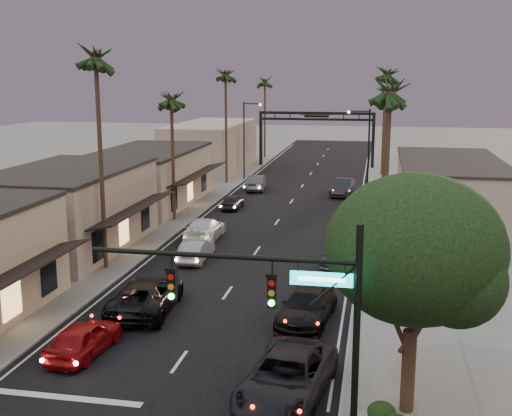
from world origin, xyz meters
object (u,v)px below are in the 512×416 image
at_px(oncoming_red, 84,338).
at_px(curbside_black, 307,306).
at_px(traffic_signal, 294,308).
at_px(palm_ld, 226,71).
at_px(palm_lc, 171,95).
at_px(palm_rb, 387,70).
at_px(curbside_near, 287,377).
at_px(palm_ra, 390,86).
at_px(palm_rc, 385,88).
at_px(palm_lb, 95,52).
at_px(palm_far, 265,79).
at_px(arch, 316,125).
at_px(oncoming_pickup, 146,295).
at_px(oncoming_silver, 196,250).
at_px(streetlight_right, 365,149).
at_px(streetlight_left, 246,134).
at_px(corner_tree, 417,255).

relative_size(oncoming_red, curbside_black, 0.79).
relative_size(traffic_signal, palm_ld, 0.60).
bearing_deg(palm_lc, palm_rb, 24.94).
bearing_deg(curbside_near, palm_ra, 85.01).
bearing_deg(palm_rc, palm_lb, -112.27).
distance_m(palm_ld, palm_rc, 19.51).
relative_size(palm_ld, palm_rb, 1.00).
bearing_deg(palm_far, palm_lb, -90.31).
xyz_separation_m(arch, palm_ra, (8.60, -46.00, 5.91)).
distance_m(oncoming_red, oncoming_pickup, 5.56).
relative_size(traffic_signal, palm_rb, 0.60).
xyz_separation_m(palm_ra, palm_far, (-16.90, 54.00, 0.00)).
height_order(palm_rb, oncoming_silver, palm_rb).
bearing_deg(streetlight_right, curbside_black, -93.97).
height_order(streetlight_left, oncoming_red, streetlight_left).
xyz_separation_m(palm_ra, oncoming_silver, (-12.11, 0.83, -10.74)).
bearing_deg(palm_ld, palm_lc, -90.00).
bearing_deg(streetlight_right, streetlight_left, 136.79).
xyz_separation_m(corner_tree, palm_far, (-17.78, 70.55, 5.46)).
bearing_deg(curbside_near, oncoming_pickup, 145.20).
bearing_deg(palm_lc, palm_ld, 90.00).
height_order(traffic_signal, oncoming_silver, traffic_signal).
relative_size(oncoming_silver, curbside_near, 0.68).
relative_size(streetlight_right, palm_far, 0.68).
relative_size(streetlight_right, palm_rb, 0.63).
distance_m(traffic_signal, palm_lc, 35.46).
bearing_deg(traffic_signal, curbside_black, 93.99).
bearing_deg(curbside_black, streetlight_left, 112.46).
height_order(palm_lb, palm_rc, palm_lb).
height_order(traffic_signal, curbside_near, traffic_signal).
height_order(palm_ld, palm_rb, same).
relative_size(palm_ra, oncoming_silver, 3.07).
bearing_deg(streetlight_left, corner_tree, -72.03).
distance_m(streetlight_left, oncoming_pickup, 42.90).
distance_m(palm_lb, palm_lc, 14.30).
xyz_separation_m(oncoming_red, curbside_near, (9.29, -2.22, 0.11)).
height_order(arch, palm_rb, palm_rb).
bearing_deg(palm_lb, oncoming_red, -70.41).
bearing_deg(traffic_signal, palm_far, 100.70).
xyz_separation_m(palm_ra, oncoming_red, (-12.92, -14.03, -10.68)).
bearing_deg(palm_lb, oncoming_silver, 29.04).
height_order(corner_tree, streetlight_left, streetlight_left).
bearing_deg(arch, corner_tree, -81.38).
height_order(arch, palm_lc, palm_lc).
height_order(palm_rb, curbside_near, palm_rb).
bearing_deg(curbside_near, streetlight_right, 94.61).
bearing_deg(palm_ld, corner_tree, -69.19).
bearing_deg(palm_ld, streetlight_left, 60.75).
xyz_separation_m(palm_ra, curbside_black, (-3.72, -8.40, -10.62)).
bearing_deg(corner_tree, streetlight_left, 107.97).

